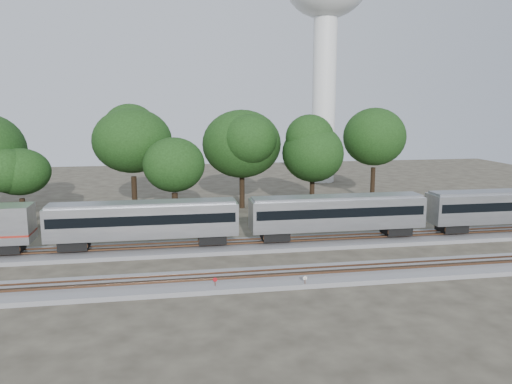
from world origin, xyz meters
The scene contains 14 objects.
ground centered at (0.00, 0.00, 0.00)m, with size 160.00×160.00×0.00m, color #383328.
track_far centered at (0.00, 6.00, 0.21)m, with size 160.00×5.00×0.73m.
track_near centered at (0.00, -4.00, 0.21)m, with size 160.00×5.00×0.73m.
train centered at (14.93, 6.00, 3.36)m, with size 95.75×3.31×4.88m.
switch_stand_red centered at (0.86, -5.52, 0.67)m, with size 0.33×0.11×1.05m.
switch_stand_white centered at (7.96, -6.34, 0.67)m, with size 0.33×0.08×1.05m.
switch_lever centered at (5.46, -5.80, 0.15)m, with size 0.50×0.30×0.30m, color #512D19.
water_tower centered at (26.09, 47.73, 31.67)m, with size 15.44×15.44×42.76m.
tree_2 centered at (-19.60, 18.05, 6.79)m, with size 6.92×6.92×9.76m.
tree_3 centered at (-7.07, 22.21, 9.95)m, with size 10.13×10.13×14.28m.
tree_4 centered at (-1.96, 17.00, 7.37)m, with size 7.52×7.52×10.60m.
tree_5 centered at (7.52, 25.89, 9.06)m, with size 9.23×9.23×13.01m.
tree_6 centered at (16.51, 21.51, 8.03)m, with size 8.18×8.18×11.53m.
tree_7 centered at (27.25, 26.34, 9.81)m, with size 9.99×9.99×14.08m.
Camera 1 is at (-2.29, -42.99, 14.51)m, focal length 35.00 mm.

